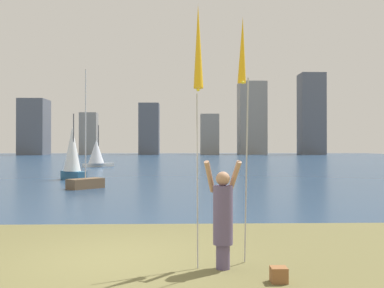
{
  "coord_description": "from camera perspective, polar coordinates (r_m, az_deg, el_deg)",
  "views": [
    {
      "loc": [
        1.25,
        -7.6,
        2.08
      ],
      "look_at": [
        1.9,
        16.03,
        2.23
      ],
      "focal_mm": 38.16,
      "sensor_mm": 36.0,
      "label": 1
    }
  ],
  "objects": [
    {
      "name": "skyline_tower_0",
      "position": [
        110.81,
        -21.2,
        2.21
      ],
      "size": [
        6.46,
        6.64,
        14.07
      ],
      "color": "#565B66",
      "rests_on": "ground"
    },
    {
      "name": "person",
      "position": [
        7.08,
        4.34,
        -9.91
      ],
      "size": [
        0.68,
        0.5,
        1.85
      ],
      "rotation": [
        0.0,
        0.0,
        -0.18
      ],
      "color": "#594C72",
      "rests_on": "ground"
    },
    {
      "name": "bag",
      "position": [
        6.69,
        12.04,
        -17.43
      ],
      "size": [
        0.25,
        0.22,
        0.23
      ],
      "color": "brown",
      "rests_on": "ground"
    },
    {
      "name": "skyline_tower_1",
      "position": [
        108.52,
        -14.23,
        1.4
      ],
      "size": [
        4.37,
        3.04,
        10.85
      ],
      "color": "gray",
      "rests_on": "ground"
    },
    {
      "name": "ground",
      "position": [
        58.6,
        -2.79,
        -2.47
      ],
      "size": [
        120.0,
        138.0,
        0.12
      ],
      "color": "brown"
    },
    {
      "name": "sailboat_0",
      "position": [
        21.0,
        -14.66,
        -5.15
      ],
      "size": [
        1.79,
        1.84,
        5.94
      ],
      "color": "brown",
      "rests_on": "ground"
    },
    {
      "name": "sailboat_7",
      "position": [
        26.82,
        -16.37,
        -1.28
      ],
      "size": [
        1.94,
        1.95,
        4.16
      ],
      "color": "#2D6084",
      "rests_on": "ground"
    },
    {
      "name": "sailboat_4",
      "position": [
        43.04,
        -13.21,
        -1.2
      ],
      "size": [
        2.96,
        2.41,
        4.3
      ],
      "color": "white",
      "rests_on": "ground"
    },
    {
      "name": "kite_flag_right",
      "position": [
        7.81,
        7.07,
        12.0
      ],
      "size": [
        0.16,
        0.83,
        4.49
      ],
      "color": "#B2B2B7",
      "rests_on": "ground"
    },
    {
      "name": "skyline_tower_3",
      "position": [
        107.05,
        2.48,
        1.35
      ],
      "size": [
        4.75,
        3.87,
        10.61
      ],
      "color": "gray",
      "rests_on": "ground"
    },
    {
      "name": "kite_flag_left",
      "position": [
        6.93,
        0.87,
        12.75
      ],
      "size": [
        0.16,
        0.7,
        4.48
      ],
      "color": "#B2B2B7",
      "rests_on": "ground"
    },
    {
      "name": "skyline_tower_5",
      "position": [
        111.92,
        16.35,
        4.02
      ],
      "size": [
        6.26,
        5.39,
        21.27
      ],
      "color": "#565B66",
      "rests_on": "ground"
    },
    {
      "name": "skyline_tower_2",
      "position": [
        107.64,
        -5.99,
        2.08
      ],
      "size": [
        5.2,
        5.56,
        13.38
      ],
      "color": "#565B66",
      "rests_on": "ground"
    },
    {
      "name": "skyline_tower_4",
      "position": [
        111.64,
        8.36,
        3.56
      ],
      "size": [
        7.17,
        6.68,
        19.44
      ],
      "color": "gray",
      "rests_on": "ground"
    }
  ]
}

